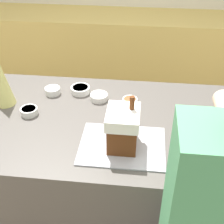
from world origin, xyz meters
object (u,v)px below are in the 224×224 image
(candy_bowl_front_corner, at_px, (80,89))
(candy_bowl_near_tray_right, at_px, (130,101))
(candy_bowl_behind_tray, at_px, (99,97))
(baking_tray, at_px, (122,146))
(gingerbread_house, at_px, (123,128))
(candy_bowl_beside_tree, at_px, (53,90))
(decorative_tree, at_px, (1,79))
(candy_bowl_near_tray_left, at_px, (29,111))

(candy_bowl_front_corner, xyz_separation_m, candy_bowl_near_tray_right, (0.32, -0.10, -0.00))
(candy_bowl_behind_tray, relative_size, candy_bowl_near_tray_right, 1.20)
(baking_tray, bearing_deg, candy_bowl_front_corner, 122.44)
(gingerbread_house, distance_m, candy_bowl_beside_tree, 0.67)
(candy_bowl_near_tray_right, bearing_deg, candy_bowl_front_corner, 163.55)
(baking_tray, distance_m, candy_bowl_behind_tray, 0.46)
(candy_bowl_beside_tree, relative_size, candy_bowl_near_tray_right, 1.07)
(decorative_tree, bearing_deg, baking_tray, -23.10)
(candy_bowl_near_tray_left, height_order, candy_bowl_near_tray_right, candy_bowl_near_tray_left)
(decorative_tree, distance_m, candy_bowl_near_tray_right, 0.77)
(baking_tray, height_order, decorative_tree, decorative_tree)
(candy_bowl_front_corner, bearing_deg, baking_tray, -57.56)
(candy_bowl_behind_tray, distance_m, candy_bowl_front_corner, 0.15)
(baking_tray, relative_size, gingerbread_house, 1.57)
(candy_bowl_behind_tray, bearing_deg, baking_tray, -66.68)
(candy_bowl_beside_tree, height_order, candy_bowl_near_tray_right, candy_bowl_beside_tree)
(candy_bowl_near_tray_left, distance_m, candy_bowl_behind_tray, 0.43)
(candy_bowl_near_tray_right, bearing_deg, candy_bowl_behind_tray, 172.31)
(baking_tray, distance_m, candy_bowl_beside_tree, 0.66)
(candy_bowl_near_tray_left, xyz_separation_m, candy_bowl_beside_tree, (0.08, 0.23, 0.00))
(candy_bowl_near_tray_left, height_order, candy_bowl_front_corner, candy_bowl_front_corner)
(baking_tray, relative_size, candy_bowl_behind_tray, 3.95)
(decorative_tree, distance_m, candy_bowl_front_corner, 0.48)
(candy_bowl_near_tray_left, xyz_separation_m, candy_bowl_behind_tray, (0.38, 0.20, -0.00))
(candy_bowl_near_tray_left, bearing_deg, gingerbread_house, -21.50)
(candy_bowl_behind_tray, bearing_deg, candy_bowl_near_tray_left, -152.35)
(decorative_tree, height_order, candy_bowl_front_corner, decorative_tree)
(gingerbread_house, distance_m, candy_bowl_front_corner, 0.59)
(candy_bowl_beside_tree, distance_m, candy_bowl_front_corner, 0.18)
(candy_bowl_near_tray_left, xyz_separation_m, candy_bowl_front_corner, (0.25, 0.27, 0.00))
(candy_bowl_near_tray_left, bearing_deg, decorative_tree, 152.21)
(gingerbread_house, xyz_separation_m, candy_bowl_behind_tray, (-0.18, 0.42, -0.10))
(candy_bowl_near_tray_left, height_order, candy_bowl_behind_tray, candy_bowl_near_tray_left)
(candy_bowl_beside_tree, bearing_deg, candy_bowl_front_corner, 10.94)
(gingerbread_house, height_order, candy_bowl_near_tray_right, gingerbread_house)
(baking_tray, relative_size, decorative_tree, 1.28)
(gingerbread_house, bearing_deg, candy_bowl_front_corner, 122.48)
(baking_tray, xyz_separation_m, candy_bowl_front_corner, (-0.31, 0.49, 0.02))
(decorative_tree, relative_size, candy_bowl_behind_tray, 3.08)
(candy_bowl_front_corner, height_order, candy_bowl_near_tray_right, candy_bowl_front_corner)
(candy_bowl_behind_tray, height_order, candy_bowl_near_tray_right, candy_bowl_behind_tray)
(candy_bowl_front_corner, bearing_deg, decorative_tree, -157.97)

